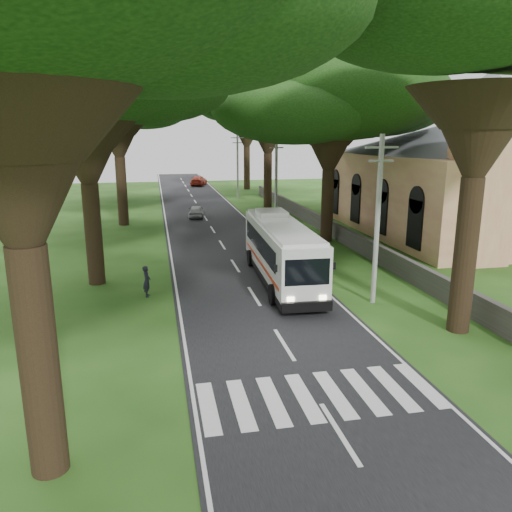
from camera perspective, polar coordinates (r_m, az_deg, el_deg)
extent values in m
plane|color=#214614|center=(18.05, 4.87, -12.64)|extent=(140.00, 140.00, 0.00)
cube|color=black|center=(41.51, -4.81, 2.74)|extent=(8.00, 120.00, 0.04)
cube|color=silver|center=(16.37, 6.90, -15.67)|extent=(8.00, 3.00, 0.01)
cube|color=#383533|center=(42.41, 7.52, 3.72)|extent=(0.35, 50.00, 1.20)
cube|color=tan|center=(44.05, 19.72, 6.83)|extent=(12.00, 22.00, 6.40)
pyramid|color=#595960|center=(43.78, 20.32, 13.84)|extent=(14.00, 24.00, 2.20)
cube|color=tan|center=(33.91, 24.26, 7.57)|extent=(3.00, 3.00, 10.00)
cone|color=#595960|center=(33.88, 25.28, 17.34)|extent=(4.00, 4.00, 1.60)
cylinder|color=gray|center=(24.08, 13.70, 3.86)|extent=(0.24, 0.24, 8.00)
cube|color=gray|center=(23.75, 14.18, 11.95)|extent=(1.60, 0.10, 0.10)
cube|color=gray|center=(23.77, 14.09, 10.51)|extent=(1.20, 0.10, 0.10)
cylinder|color=gray|center=(42.87, 2.31, 8.53)|extent=(0.24, 0.24, 8.00)
cube|color=gray|center=(42.69, 2.36, 13.08)|extent=(1.60, 0.10, 0.10)
cube|color=gray|center=(42.70, 2.35, 12.27)|extent=(1.20, 0.10, 0.10)
cylinder|color=gray|center=(62.42, -2.11, 10.24)|extent=(0.24, 0.24, 8.00)
cube|color=gray|center=(62.29, -2.14, 13.36)|extent=(1.60, 0.10, 0.10)
cube|color=gray|center=(62.30, -2.14, 12.81)|extent=(1.20, 0.10, 0.10)
cylinder|color=black|center=(12.91, -23.54, -11.20)|extent=(0.90, 0.90, 5.66)
cone|color=black|center=(11.81, -25.80, 10.16)|extent=(3.20, 3.20, 3.80)
cylinder|color=black|center=(28.17, -18.07, 2.34)|extent=(0.90, 0.90, 5.44)
cone|color=black|center=(27.66, -18.81, 11.75)|extent=(3.20, 3.20, 3.80)
ellipsoid|color=black|center=(27.82, -19.45, 19.47)|extent=(12.90, 12.90, 5.42)
cylinder|color=black|center=(45.82, -15.07, 7.14)|extent=(0.90, 0.90, 5.97)
cone|color=black|center=(45.54, -15.47, 13.24)|extent=(3.20, 3.20, 3.80)
ellipsoid|color=black|center=(45.73, -15.84, 18.74)|extent=(14.85, 14.85, 6.24)
cylinder|color=black|center=(63.79, -15.06, 8.72)|extent=(0.90, 0.90, 5.47)
cone|color=black|center=(63.57, -15.33, 12.88)|extent=(3.20, 3.20, 3.80)
ellipsoid|color=black|center=(63.64, -15.56, 16.28)|extent=(13.83, 13.83, 5.81)
cylinder|color=black|center=(21.83, 22.77, -0.06)|extent=(0.90, 0.90, 6.37)
cone|color=black|center=(21.27, 24.09, 13.34)|extent=(3.20, 3.20, 3.80)
cylinder|color=black|center=(38.03, 8.14, 5.66)|extent=(0.90, 0.90, 5.31)
cone|color=black|center=(37.66, 8.38, 12.53)|extent=(3.20, 3.20, 3.80)
ellipsoid|color=black|center=(37.74, 8.58, 17.98)|extent=(16.19, 16.19, 6.80)
cylinder|color=black|center=(55.06, 1.35, 8.61)|extent=(0.90, 0.90, 5.83)
cone|color=black|center=(54.82, 1.38, 13.63)|extent=(3.20, 3.20, 3.80)
ellipsoid|color=black|center=(54.96, 1.41, 18.04)|extent=(13.53, 13.53, 5.68)
cylinder|color=black|center=(72.83, -1.05, 10.01)|extent=(0.90, 0.90, 6.04)
cone|color=black|center=(72.65, -1.07, 13.88)|extent=(3.20, 3.20, 3.80)
ellipsoid|color=black|center=(72.79, -1.09, 17.42)|extent=(12.67, 12.67, 5.32)
cube|color=silver|center=(27.33, 2.88, 0.66)|extent=(2.75, 11.18, 2.73)
cube|color=black|center=(27.50, 2.77, 1.59)|extent=(2.73, 9.15, 1.02)
cube|color=black|center=(27.66, 2.85, -2.00)|extent=(2.79, 11.22, 0.32)
cube|color=red|center=(27.48, 2.86, -0.61)|extent=(2.75, 10.08, 0.17)
cube|color=silver|center=(27.03, 2.92, 3.59)|extent=(2.54, 10.62, 0.17)
cylinder|color=black|center=(23.96, 1.98, -4.42)|extent=(0.36, 1.03, 1.02)
cylinder|color=black|center=(24.49, 7.30, -4.11)|extent=(0.36, 1.03, 1.02)
cylinder|color=black|center=(30.79, -0.62, -0.23)|extent=(0.36, 1.03, 1.02)
cylinder|color=black|center=(31.21, 3.58, -0.07)|extent=(0.36, 1.03, 1.02)
imported|color=#9E9DA2|center=(48.69, -6.82, 5.10)|extent=(1.89, 3.67, 1.20)
imported|color=maroon|center=(78.53, -6.57, 8.55)|extent=(3.23, 5.29, 1.43)
imported|color=black|center=(25.63, -12.37, -2.84)|extent=(0.41, 0.60, 1.59)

